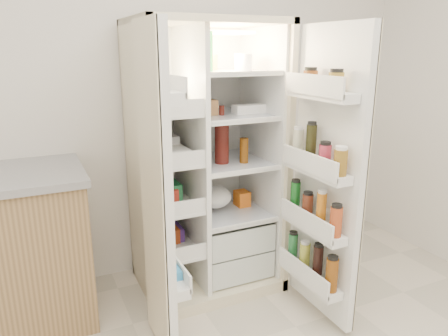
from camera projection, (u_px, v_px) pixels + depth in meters
name	position (u px, v px, depth m)	size (l,w,h in m)	color
wall_back	(162.00, 89.00, 2.99)	(4.00, 0.02, 2.70)	white
refrigerator	(205.00, 181.00, 2.92)	(0.92, 0.70, 1.80)	beige
freezer_door	(157.00, 198.00, 2.15)	(0.15, 0.40, 1.72)	white
fridge_door	(325.00, 182.00, 2.47)	(0.17, 0.58, 1.72)	white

